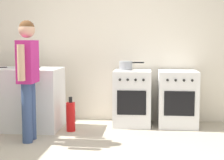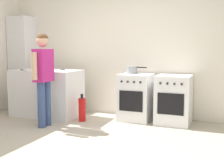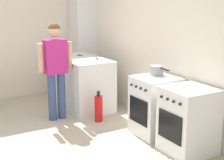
{
  "view_description": "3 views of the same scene",
  "coord_description": "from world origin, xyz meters",
  "px_view_note": "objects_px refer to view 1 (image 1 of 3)",
  "views": [
    {
      "loc": [
        0.55,
        -3.68,
        1.28
      ],
      "look_at": [
        0.11,
        0.78,
        0.79
      ],
      "focal_mm": 55.0,
      "sensor_mm": 36.0,
      "label": 1
    },
    {
      "loc": [
        1.88,
        -3.31,
        1.31
      ],
      "look_at": [
        0.2,
        0.78,
        0.82
      ],
      "focal_mm": 45.0,
      "sensor_mm": 36.0,
      "label": 2
    },
    {
      "loc": [
        4.12,
        -1.3,
        1.95
      ],
      "look_at": [
        0.28,
        0.89,
        0.88
      ],
      "focal_mm": 55.0,
      "sensor_mm": 36.0,
      "label": 3
    }
  ],
  "objects_px": {
    "oven_left": "(132,98)",
    "person": "(28,71)",
    "knife_paring": "(5,67)",
    "pot": "(126,66)",
    "oven_right": "(177,98)",
    "knife_carving": "(32,67)",
    "fire_extinguisher": "(71,116)"
  },
  "relations": [
    {
      "from": "oven_left",
      "to": "person",
      "type": "height_order",
      "value": "person"
    },
    {
      "from": "knife_paring",
      "to": "pot",
      "type": "bearing_deg",
      "value": 11.73
    },
    {
      "from": "oven_right",
      "to": "knife_carving",
      "type": "relative_size",
      "value": 2.67
    },
    {
      "from": "oven_right",
      "to": "person",
      "type": "distance_m",
      "value": 2.29
    },
    {
      "from": "knife_paring",
      "to": "person",
      "type": "distance_m",
      "value": 0.94
    },
    {
      "from": "oven_right",
      "to": "person",
      "type": "bearing_deg",
      "value": -153.01
    },
    {
      "from": "knife_paring",
      "to": "fire_extinguisher",
      "type": "xyz_separation_m",
      "value": [
        1.03,
        -0.18,
        -0.69
      ]
    },
    {
      "from": "pot",
      "to": "fire_extinguisher",
      "type": "bearing_deg",
      "value": -144.12
    },
    {
      "from": "knife_carving",
      "to": "oven_right",
      "type": "bearing_deg",
      "value": 4.15
    },
    {
      "from": "knife_carving",
      "to": "person",
      "type": "distance_m",
      "value": 0.88
    },
    {
      "from": "knife_carving",
      "to": "knife_paring",
      "type": "bearing_deg",
      "value": -159.78
    },
    {
      "from": "pot",
      "to": "knife_paring",
      "type": "xyz_separation_m",
      "value": [
        -1.8,
        -0.37,
        -0.01
      ]
    },
    {
      "from": "oven_left",
      "to": "knife_carving",
      "type": "height_order",
      "value": "knife_carving"
    },
    {
      "from": "person",
      "to": "oven_right",
      "type": "bearing_deg",
      "value": 26.99
    },
    {
      "from": "knife_paring",
      "to": "knife_carving",
      "type": "xyz_separation_m",
      "value": [
        0.37,
        0.14,
        -0.0
      ]
    },
    {
      "from": "person",
      "to": "knife_paring",
      "type": "bearing_deg",
      "value": 130.13
    },
    {
      "from": "knife_carving",
      "to": "person",
      "type": "height_order",
      "value": "person"
    },
    {
      "from": "oven_right",
      "to": "person",
      "type": "xyz_separation_m",
      "value": [
        -1.99,
        -1.01,
        0.49
      ]
    },
    {
      "from": "oven_right",
      "to": "fire_extinguisher",
      "type": "bearing_deg",
      "value": -162.96
    },
    {
      "from": "pot",
      "to": "person",
      "type": "bearing_deg",
      "value": -137.66
    },
    {
      "from": "knife_paring",
      "to": "person",
      "type": "bearing_deg",
      "value": -49.87
    },
    {
      "from": "knife_carving",
      "to": "fire_extinguisher",
      "type": "relative_size",
      "value": 0.64
    },
    {
      "from": "pot",
      "to": "knife_carving",
      "type": "xyz_separation_m",
      "value": [
        -1.42,
        -0.24,
        -0.02
      ]
    },
    {
      "from": "oven_left",
      "to": "knife_paring",
      "type": "xyz_separation_m",
      "value": [
        -1.9,
        -0.3,
        0.48
      ]
    },
    {
      "from": "fire_extinguisher",
      "to": "knife_paring",
      "type": "bearing_deg",
      "value": 170.14
    },
    {
      "from": "pot",
      "to": "knife_paring",
      "type": "relative_size",
      "value": 1.87
    },
    {
      "from": "oven_right",
      "to": "knife_carving",
      "type": "xyz_separation_m",
      "value": [
        -2.22,
        -0.16,
        0.48
      ]
    },
    {
      "from": "knife_paring",
      "to": "person",
      "type": "xyz_separation_m",
      "value": [
        0.6,
        -0.71,
        0.01
      ]
    },
    {
      "from": "fire_extinguisher",
      "to": "oven_right",
      "type": "bearing_deg",
      "value": 17.04
    },
    {
      "from": "knife_carving",
      "to": "fire_extinguisher",
      "type": "height_order",
      "value": "knife_carving"
    },
    {
      "from": "oven_left",
      "to": "knife_carving",
      "type": "relative_size",
      "value": 2.67
    },
    {
      "from": "oven_right",
      "to": "knife_paring",
      "type": "height_order",
      "value": "knife_paring"
    }
  ]
}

